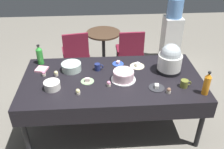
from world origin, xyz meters
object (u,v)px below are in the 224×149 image
dessert_plate_cream (137,66)px  ceramic_snack_bowl (52,85)px  potluck_table (112,82)px  soda_bottle_lime_soda (40,55)px  coffee_mug_navy (98,67)px  maroon_chair_left (76,51)px  cupcake_cocoa (109,84)px  cupcake_vanilla (78,92)px  cupcake_rose (44,73)px  frosted_layer_cake (123,76)px  glass_salad_bowl (71,67)px  dessert_plate_cobalt (118,63)px  cupcake_mint (56,73)px  coffee_mug_olive (184,84)px  round_cafe_table (104,44)px  maroon_chair_right (130,49)px  soda_bottle_orange_juice (207,84)px  dessert_plate_sage (87,81)px  water_cooler (172,33)px  cupcake_lemon (169,91)px  dessert_plate_charcoal (157,87)px

dessert_plate_cream → ceramic_snack_bowl: bearing=-157.8°
potluck_table → soda_bottle_lime_soda: soda_bottle_lime_soda is taller
coffee_mug_navy → maroon_chair_left: maroon_chair_left is taller
ceramic_snack_bowl → cupcake_cocoa: ceramic_snack_bowl is taller
cupcake_vanilla → cupcake_rose: bearing=137.2°
frosted_layer_cake → cupcake_cocoa: (-0.18, -0.12, -0.03)m
glass_salad_bowl → dessert_plate_cobalt: size_ratio=1.67×
cupcake_cocoa → cupcake_mint: bearing=157.4°
potluck_table → glass_salad_bowl: size_ratio=8.72×
coffee_mug_olive → round_cafe_table: coffee_mug_olive is taller
maroon_chair_right → soda_bottle_orange_juice: bearing=-69.9°
round_cafe_table → maroon_chair_right: bearing=-26.4°
cupcake_rose → cupcake_vanilla: (0.44, -0.41, 0.00)m
round_cafe_table → dessert_plate_cream: bearing=-72.2°
cupcake_cocoa → cupcake_vanilla: bearing=-159.2°
dessert_plate_sage → water_cooler: size_ratio=0.13×
dessert_plate_cream → cupcake_lemon: bearing=-66.5°
cupcake_cocoa → cupcake_vanilla: 0.38m
dessert_plate_cream → cupcake_rose: 1.20m
soda_bottle_lime_soda → soda_bottle_orange_juice: (1.94, -0.81, 0.01)m
cupcake_mint → maroon_chair_left: bearing=82.7°
cupcake_cocoa → maroon_chair_left: bearing=108.6°
maroon_chair_right → dessert_plate_charcoal: bearing=-86.4°
glass_salad_bowl → cupcake_lemon: (1.12, -0.57, -0.02)m
cupcake_cocoa → glass_salad_bowl: bearing=139.7°
potluck_table → glass_salad_bowl: bearing=156.5°
coffee_mug_navy → potluck_table: bearing=-49.6°
soda_bottle_orange_juice → maroon_chair_right: 1.82m
dessert_plate_sage → water_cooler: water_cooler is taller
glass_salad_bowl → coffee_mug_olive: 1.41m
dessert_plate_charcoal → water_cooler: size_ratio=0.15×
ceramic_snack_bowl → cupcake_vanilla: bearing=-22.8°
coffee_mug_olive → water_cooler: size_ratio=0.10×
coffee_mug_olive → round_cafe_table: bearing=116.6°
soda_bottle_orange_juice → coffee_mug_navy: bearing=153.6°
ceramic_snack_bowl → dessert_plate_cobalt: size_ratio=1.23×
potluck_table → cupcake_lemon: cupcake_lemon is taller
coffee_mug_olive → glass_salad_bowl: bearing=160.9°
dessert_plate_cobalt → soda_bottle_lime_soda: soda_bottle_lime_soda is taller
glass_salad_bowl → dessert_plate_charcoal: (1.01, -0.47, -0.04)m
cupcake_mint → soda_bottle_lime_soda: size_ratio=0.24×
water_cooler → soda_bottle_lime_soda: bearing=-149.9°
cupcake_lemon → maroon_chair_left: (-1.15, 1.63, -0.29)m
ceramic_snack_bowl → coffee_mug_olive: size_ratio=1.45×
glass_salad_bowl → soda_bottle_orange_juice: soda_bottle_orange_juice is taller
frosted_layer_cake → potluck_table: bearing=159.2°
potluck_table → dessert_plate_cobalt: dessert_plate_cobalt is taller
glass_salad_bowl → ceramic_snack_bowl: glass_salad_bowl is taller
water_cooler → glass_salad_bowl: bearing=-140.0°
cupcake_mint → maroon_chair_right: maroon_chair_right is taller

